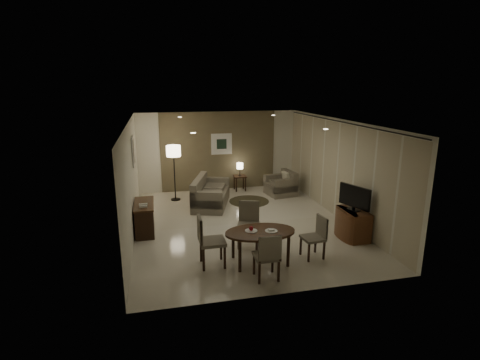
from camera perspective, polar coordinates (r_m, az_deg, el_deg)
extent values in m
cube|color=beige|center=(10.03, 0.26, -6.65)|extent=(5.50, 7.00, 0.00)
cube|color=white|center=(9.39, 0.28, 8.89)|extent=(5.50, 7.00, 0.00)
cube|color=brown|center=(12.98, -3.28, 4.43)|extent=(5.50, 0.00, 2.70)
cube|color=silver|center=(9.40, -16.28, -0.06)|extent=(0.00, 7.00, 2.70)
cube|color=silver|center=(10.58, 14.93, 1.62)|extent=(0.00, 7.00, 2.70)
cube|color=brown|center=(12.97, -3.27, 4.41)|extent=(3.96, 0.03, 2.70)
cylinder|color=black|center=(10.35, 15.05, 8.58)|extent=(0.03, 6.80, 0.03)
cube|color=silver|center=(12.92, -2.83, 5.51)|extent=(0.72, 0.03, 0.72)
cube|color=black|center=(12.90, -2.82, 5.50)|extent=(0.34, 0.01, 0.34)
cube|color=silver|center=(10.47, -15.99, 4.21)|extent=(0.03, 0.60, 0.80)
cube|color=gray|center=(10.47, -15.90, 4.22)|extent=(0.01, 0.46, 0.64)
cylinder|color=white|center=(7.40, -7.16, 7.12)|extent=(0.10, 0.10, 0.01)
cylinder|color=white|center=(8.17, 12.94, 7.56)|extent=(0.10, 0.10, 0.01)
cylinder|color=white|center=(10.97, -9.17, 9.44)|extent=(0.10, 0.10, 0.01)
cylinder|color=white|center=(11.50, 5.09, 9.80)|extent=(0.10, 0.10, 0.01)
cylinder|color=white|center=(7.74, 1.71, -7.74)|extent=(0.26, 0.26, 0.02)
cylinder|color=white|center=(7.76, 4.79, -7.74)|extent=(0.26, 0.26, 0.02)
sphere|color=#A81319|center=(7.72, 1.71, -7.38)|extent=(0.09, 0.09, 0.09)
cube|color=white|center=(7.75, 4.79, -7.58)|extent=(0.12, 0.08, 0.03)
cylinder|color=#433F25|center=(11.85, 1.39, -3.24)|extent=(1.26, 1.26, 0.01)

